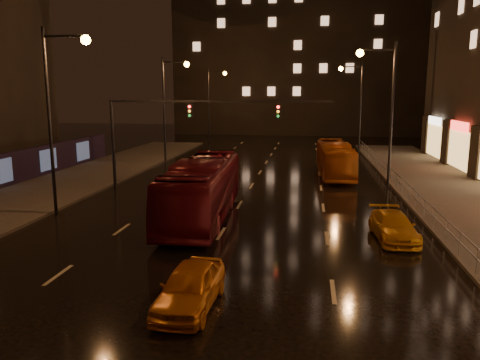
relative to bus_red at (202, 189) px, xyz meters
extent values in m
plane|color=black|center=(1.50, 7.34, -1.60)|extent=(140.00, 140.00, 0.00)
cube|color=#38332D|center=(-12.00, 2.34, -1.53)|extent=(7.00, 70.00, 0.15)
cube|color=black|center=(5.50, 59.34, 16.40)|extent=(44.00, 16.00, 36.00)
cylinder|color=black|center=(-8.10, 7.34, 1.50)|extent=(0.22, 0.22, 6.20)
cube|color=black|center=(-0.50, 7.34, 4.50)|extent=(15.20, 0.14, 0.14)
cube|color=black|center=(-2.50, 7.34, 3.85)|extent=(0.32, 0.18, 0.95)
cube|color=black|center=(3.50, 7.34, 3.85)|extent=(0.32, 0.18, 0.95)
sphere|color=#FF1E19|center=(-2.50, 7.22, 4.15)|extent=(0.18, 0.18, 0.18)
cylinder|color=#99999E|center=(11.70, 31.34, -0.95)|extent=(0.04, 0.04, 1.00)
cube|color=#99999E|center=(11.70, 5.34, -0.50)|extent=(0.05, 56.00, 0.05)
cube|color=#99999E|center=(11.70, 5.34, -0.90)|extent=(0.05, 56.00, 0.05)
imported|color=#580C16|center=(0.00, 0.00, 0.00)|extent=(3.19, 11.62, 3.21)
imported|color=#A54B10|center=(7.69, 14.48, -0.22)|extent=(2.79, 10.06, 2.77)
imported|color=orange|center=(2.00, -10.52, -0.92)|extent=(1.77, 4.05, 1.36)
imported|color=orange|center=(9.50, -2.35, -1.00)|extent=(2.01, 4.30, 1.21)
camera|label=1|loc=(5.54, -23.86, 5.00)|focal=35.00mm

